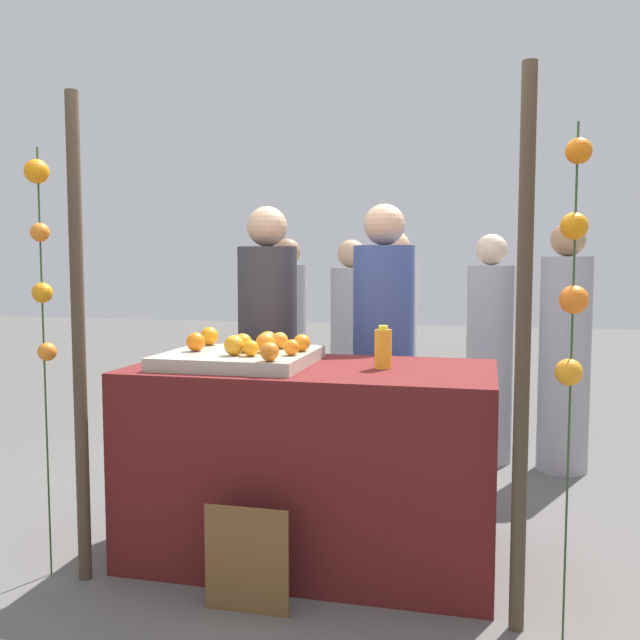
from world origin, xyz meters
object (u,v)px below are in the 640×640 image
object	(u,v)px
juice_bottle	(383,348)
vendor_right	(383,367)
vendor_left	(268,364)
orange_0	(243,343)
chalkboard_sign	(247,561)
stall_counter	(312,461)
orange_1	(269,352)

from	to	relation	value
juice_bottle	vendor_right	bearing A→B (deg)	98.19
vendor_left	vendor_right	distance (m)	0.66
orange_0	juice_bottle	size ratio (longest dim) A/B	0.45
chalkboard_sign	juice_bottle	bearing A→B (deg)	52.23
stall_counter	chalkboard_sign	bearing A→B (deg)	-101.83
chalkboard_sign	vendor_right	size ratio (longest dim) A/B	0.26
chalkboard_sign	orange_1	bearing A→B (deg)	88.09
orange_0	vendor_right	distance (m)	1.00
stall_counter	juice_bottle	bearing A→B (deg)	0.51
stall_counter	orange_0	world-z (taller)	orange_0
orange_1	stall_counter	bearing A→B (deg)	69.58
stall_counter	vendor_right	bearing A→B (deg)	74.07
stall_counter	vendor_left	distance (m)	0.91
orange_0	juice_bottle	xyz separation A→B (m)	(0.64, 0.06, -0.01)
stall_counter	orange_1	distance (m)	0.64
vendor_right	chalkboard_sign	bearing A→B (deg)	-104.19
stall_counter	orange_1	world-z (taller)	orange_1
vendor_left	vendor_right	xyz separation A→B (m)	(0.66, 0.04, 0.00)
orange_1	chalkboard_sign	bearing A→B (deg)	-91.91
juice_bottle	chalkboard_sign	bearing A→B (deg)	-127.77
orange_1	vendor_left	world-z (taller)	vendor_left
orange_1	vendor_left	size ratio (longest dim) A/B	0.05
chalkboard_sign	vendor_left	size ratio (longest dim) A/B	0.26
orange_1	orange_0	bearing A→B (deg)	130.44
orange_0	vendor_right	size ratio (longest dim) A/B	0.05
chalkboard_sign	vendor_left	distance (m)	1.45
juice_bottle	vendor_right	xyz separation A→B (m)	(-0.11, 0.76, -0.20)
vendor_right	stall_counter	bearing A→B (deg)	-105.93
stall_counter	vendor_left	xyz separation A→B (m)	(-0.45, 0.72, 0.34)
juice_bottle	vendor_left	distance (m)	1.07
orange_0	vendor_left	size ratio (longest dim) A/B	0.05
orange_0	chalkboard_sign	distance (m)	0.97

